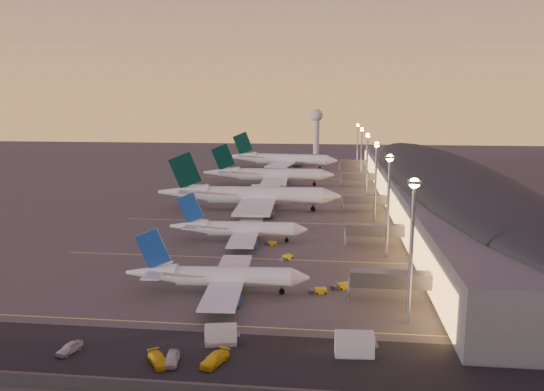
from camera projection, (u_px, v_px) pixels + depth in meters
The scene contains 22 objects.
ground at pixel (244, 253), 136.97m from camera, with size 700.00×700.00×0.00m, color #413E3B.
airliner_narrow_south at pixel (218, 277), 107.65m from camera, with size 37.73×33.74×13.48m.
airliner_narrow_north at pixel (239, 229), 147.16m from camera, with size 38.61×34.50×13.80m.
airliner_wide_near at pixel (249, 195), 188.64m from camera, with size 65.62×59.74×21.01m.
airliner_wide_mid at pixel (269, 175), 244.31m from camera, with size 60.62×55.24×19.40m.
airliner_wide_far at pixel (281, 159), 304.44m from camera, with size 65.63×60.27×21.00m.
terminal_building at pixel (438, 181), 199.32m from camera, with size 56.35×255.00×17.46m.
light_masts at pixel (371, 159), 193.37m from camera, with size 2.20×217.20×25.90m.
radar_tower at pixel (317, 124), 386.19m from camera, with size 9.00×9.00×32.50m.
service_lane at pixel (185, 354), 82.21m from camera, with size 260.00×16.00×0.01m.
lane_markings at pixel (264, 219), 176.08m from camera, with size 90.00×180.36×0.00m.
fence at pixel (160, 389), 70.30m from camera, with size 124.00×0.12×2.00m.
baggage_tug_a at pixel (318, 291), 108.00m from camera, with size 3.80×2.13×1.07m.
baggage_tug_b at pixel (341, 286), 110.58m from camera, with size 4.05×3.22×1.14m.
baggage_tug_c at pixel (271, 243), 144.05m from camera, with size 3.31×1.59×0.96m.
catering_truck_a at pixel (223, 336), 85.22m from camera, with size 5.95×3.17×3.17m.
catering_truck_b at pixel (357, 345), 81.33m from camera, with size 6.68×2.94×3.68m.
baggage_tug_d at pixel (286, 258), 130.86m from camera, with size 3.30×3.72×1.08m.
service_van_a at pixel (70, 348), 82.47m from camera, with size 1.86×4.62×1.58m, color silver.
service_van_b at pixel (158, 360), 78.78m from camera, with size 2.18×5.37×1.56m, color yellow.
service_van_c at pixel (172, 358), 79.03m from camera, with size 1.98×4.92×1.68m, color silver.
service_van_d at pixel (215, 359), 78.89m from camera, with size 2.29×5.64×1.64m, color yellow.
Camera 1 is at (22.18, -130.51, 38.77)m, focal length 35.00 mm.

